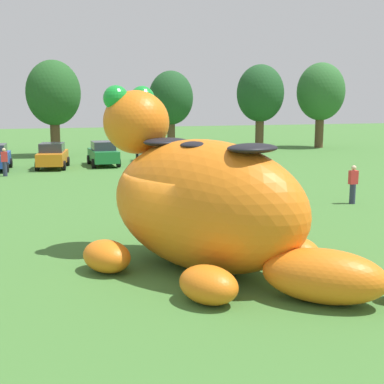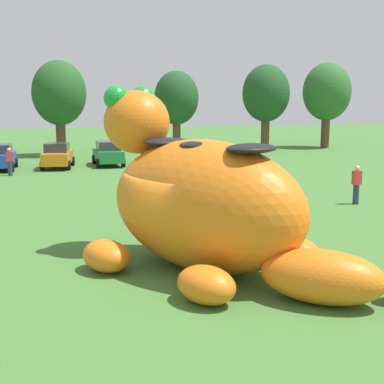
{
  "view_description": "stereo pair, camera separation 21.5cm",
  "coord_description": "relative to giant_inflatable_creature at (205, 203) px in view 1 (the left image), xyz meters",
  "views": [
    {
      "loc": [
        -3.9,
        -13.21,
        4.46
      ],
      "look_at": [
        0.71,
        0.69,
        1.94
      ],
      "focal_mm": 49.26,
      "sensor_mm": 36.0,
      "label": 1
    },
    {
      "loc": [
        -3.69,
        -13.28,
        4.46
      ],
      "look_at": [
        0.71,
        0.69,
        1.94
      ],
      "focal_mm": 49.26,
      "sensor_mm": 36.0,
      "label": 2
    }
  ],
  "objects": [
    {
      "name": "tree_centre",
      "position": [
        9.03,
        34.52,
        2.96
      ],
      "size": [
        4.1,
        4.1,
        7.28
      ],
      "color": "brown",
      "rests_on": "ground"
    },
    {
      "name": "tree_mid_right",
      "position": [
        23.59,
        32.49,
        3.56
      ],
      "size": [
        4.62,
        4.62,
        8.2
      ],
      "color": "brown",
      "rests_on": "ground"
    },
    {
      "name": "car_white",
      "position": [
        4.79,
        25.05,
        -0.94
      ],
      "size": [
        2.18,
        4.22,
        1.72
      ],
      "color": "white",
      "rests_on": "ground"
    },
    {
      "name": "spectator_by_cars",
      "position": [
        -5.45,
        20.68,
        -0.95
      ],
      "size": [
        0.38,
        0.26,
        1.71
      ],
      "color": "#2D334C",
      "rests_on": "ground"
    },
    {
      "name": "giant_inflatable_creature",
      "position": [
        0.0,
        0.0,
        0.0
      ],
      "size": [
        7.98,
        8.2,
        4.93
      ],
      "color": "orange",
      "rests_on": "ground"
    },
    {
      "name": "ground_plane",
      "position": [
        -0.73,
        0.31,
        -1.8
      ],
      "size": [
        160.0,
        160.0,
        0.0
      ],
      "primitive_type": "plane",
      "color": "#427533"
    },
    {
      "name": "car_orange",
      "position": [
        -2.43,
        23.77,
        -0.94
      ],
      "size": [
        2.5,
        4.35,
        1.72
      ],
      "color": "orange",
      "rests_on": "ground"
    },
    {
      "name": "tree_centre_left",
      "position": [
        -1.64,
        32.14,
        3.31
      ],
      "size": [
        4.4,
        4.4,
        7.82
      ],
      "color": "brown",
      "rests_on": "ground"
    },
    {
      "name": "car_green",
      "position": [
        1.06,
        24.19,
        -0.94
      ],
      "size": [
        1.96,
        4.11,
        1.72
      ],
      "color": "#1E7238",
      "rests_on": "ground"
    },
    {
      "name": "spectator_far_side",
      "position": [
        9.32,
        6.61,
        -0.95
      ],
      "size": [
        0.38,
        0.26,
        1.71
      ],
      "color": "#2D334C",
      "rests_on": "ground"
    },
    {
      "name": "tree_centre_right",
      "position": [
        17.46,
        33.19,
        3.39
      ],
      "size": [
        4.47,
        4.47,
        7.94
      ],
      "color": "brown",
      "rests_on": "ground"
    }
  ]
}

